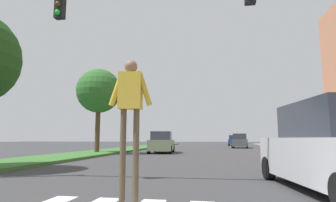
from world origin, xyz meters
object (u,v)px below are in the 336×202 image
at_px(pedestrian_performer, 130,108).
at_px(suv_crossing, 335,149).
at_px(sedan_far_horizon, 234,141).
at_px(traffic_light_gantry, 60,28).
at_px(tree_far, 99,91).
at_px(sedan_midblock, 162,143).
at_px(sedan_distant, 240,141).

distance_m(pedestrian_performer, suv_crossing, 4.66).
xyz_separation_m(suv_crossing, sedan_far_horizon, (0.50, 39.77, -0.15)).
xyz_separation_m(traffic_light_gantry, suv_crossing, (7.06, -0.46, -3.47)).
distance_m(tree_far, traffic_light_gantry, 13.67).
height_order(tree_far, pedestrian_performer, tree_far).
relative_size(pedestrian_performer, suv_crossing, 0.52).
bearing_deg(sedan_midblock, tree_far, -154.78).
xyz_separation_m(traffic_light_gantry, sedan_midblock, (0.20, 15.10, -3.61)).
distance_m(sedan_midblock, sedan_far_horizon, 25.30).
bearing_deg(sedan_far_horizon, tree_far, -114.41).
bearing_deg(sedan_distant, suv_crossing, -90.84).
distance_m(traffic_light_gantry, sedan_far_horizon, 40.19).
height_order(tree_far, sedan_midblock, tree_far).
xyz_separation_m(tree_far, pedestrian_performer, (7.48, -15.67, -3.16)).
xyz_separation_m(sedan_distant, sedan_far_horizon, (0.08, 11.13, -0.03)).
height_order(suv_crossing, sedan_midblock, suv_crossing).
bearing_deg(tree_far, suv_crossing, -49.41).
xyz_separation_m(pedestrian_performer, sedan_far_horizon, (4.49, 42.05, -0.89)).
xyz_separation_m(traffic_light_gantry, sedan_far_horizon, (7.55, 39.30, -3.63)).
bearing_deg(traffic_light_gantry, sedan_far_horizon, 79.12).
relative_size(tree_far, sedan_distant, 1.51).
height_order(traffic_light_gantry, sedan_distant, traffic_light_gantry).
height_order(suv_crossing, sedan_distant, suv_crossing).
xyz_separation_m(sedan_midblock, sedan_far_horizon, (7.36, 24.20, -0.02)).
distance_m(tree_far, pedestrian_performer, 17.65).
xyz_separation_m(suv_crossing, sedan_distant, (0.42, 28.64, -0.13)).
distance_m(sedan_distant, sedan_far_horizon, 11.13).
relative_size(tree_far, suv_crossing, 1.34).
xyz_separation_m(pedestrian_performer, suv_crossing, (4.00, 2.28, -0.73)).
relative_size(tree_far, sedan_far_horizon, 1.48).
bearing_deg(tree_far, sedan_midblock, 25.22).
bearing_deg(pedestrian_performer, tree_far, 115.50).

